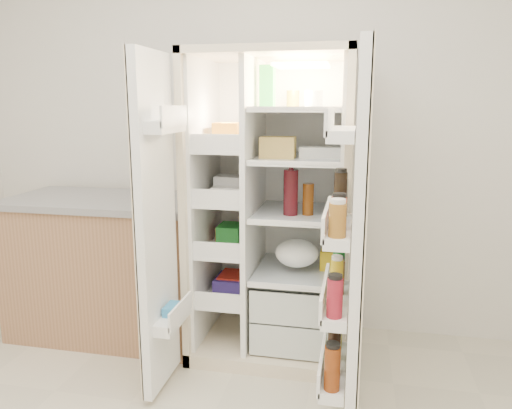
# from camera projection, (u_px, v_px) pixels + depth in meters

# --- Properties ---
(wall_back) EXTENTS (4.00, 0.02, 2.70)m
(wall_back) POSITION_uv_depth(u_px,v_px,m) (259.00, 128.00, 3.20)
(wall_back) COLOR silver
(wall_back) RESTS_ON floor
(refrigerator) EXTENTS (0.92, 0.70, 1.80)m
(refrigerator) POSITION_uv_depth(u_px,v_px,m) (276.00, 231.00, 2.96)
(refrigerator) COLOR beige
(refrigerator) RESTS_ON floor
(freezer_door) EXTENTS (0.15, 0.40, 1.72)m
(freezer_door) POSITION_uv_depth(u_px,v_px,m) (157.00, 228.00, 2.45)
(freezer_door) COLOR white
(freezer_door) RESTS_ON floor
(fridge_door) EXTENTS (0.17, 0.58, 1.72)m
(fridge_door) POSITION_uv_depth(u_px,v_px,m) (353.00, 250.00, 2.18)
(fridge_door) COLOR white
(fridge_door) RESTS_ON floor
(kitchen_counter) EXTENTS (1.26, 0.67, 0.92)m
(kitchen_counter) POSITION_uv_depth(u_px,v_px,m) (110.00, 266.00, 3.19)
(kitchen_counter) COLOR #9C6F4E
(kitchen_counter) RESTS_ON floor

